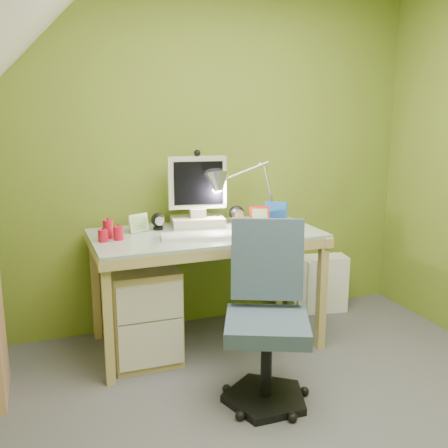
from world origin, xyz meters
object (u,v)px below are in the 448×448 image
object	(u,v)px
desk	(206,289)
monitor	(197,186)
desk_lamp	(260,178)
task_chair	(267,325)
radiator	(318,284)

from	to	relation	value
desk	monitor	bearing A→B (deg)	88.86
desk_lamp	task_chair	bearing A→B (deg)	-118.84
task_chair	radiator	distance (m)	1.39
monitor	task_chair	world-z (taller)	monitor
desk_lamp	task_chair	world-z (taller)	desk_lamp
desk	monitor	world-z (taller)	monitor
desk	desk_lamp	bearing A→B (deg)	20.66
monitor	radiator	xyz separation A→B (m)	(0.98, 0.08, -0.81)
monitor	task_chair	size ratio (longest dim) A/B	0.61
desk	task_chair	distance (m)	0.78
desk	radiator	distance (m)	1.02
monitor	task_chair	bearing A→B (deg)	-77.14
monitor	radiator	size ratio (longest dim) A/B	1.24
desk_lamp	task_chair	distance (m)	1.20
desk_lamp	radiator	bearing A→B (deg)	1.09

